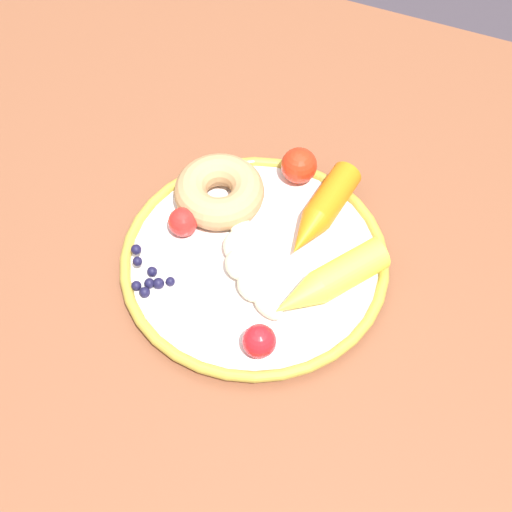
{
  "coord_description": "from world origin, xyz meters",
  "views": [
    {
      "loc": [
        0.14,
        -0.43,
        1.42
      ],
      "look_at": [
        -0.03,
        0.0,
        0.75
      ],
      "focal_mm": 53.26,
      "sensor_mm": 36.0,
      "label": 1
    }
  ],
  "objects_px": {
    "donut": "(219,191)",
    "blueberry_pile": "(148,276)",
    "dining_table": "(280,313)",
    "banana": "(245,264)",
    "plate": "(256,258)",
    "tomato_mid": "(259,341)",
    "carrot_yellow": "(329,282)",
    "carrot_orange": "(321,211)",
    "tomato_near": "(183,222)",
    "tomato_far": "(299,166)"
  },
  "relations": [
    {
      "from": "blueberry_pile",
      "to": "tomato_mid",
      "type": "bearing_deg",
      "value": -12.67
    },
    {
      "from": "dining_table",
      "to": "blueberry_pile",
      "type": "distance_m",
      "value": 0.17
    },
    {
      "from": "carrot_orange",
      "to": "carrot_yellow",
      "type": "relative_size",
      "value": 1.01
    },
    {
      "from": "donut",
      "to": "blueberry_pile",
      "type": "distance_m",
      "value": 0.13
    },
    {
      "from": "carrot_yellow",
      "to": "banana",
      "type": "bearing_deg",
      "value": -173.69
    },
    {
      "from": "plate",
      "to": "donut",
      "type": "relative_size",
      "value": 2.87
    },
    {
      "from": "tomato_mid",
      "to": "tomato_near",
      "type": "bearing_deg",
      "value": 141.86
    },
    {
      "from": "blueberry_pile",
      "to": "plate",
      "type": "bearing_deg",
      "value": 37.71
    },
    {
      "from": "banana",
      "to": "carrot_yellow",
      "type": "bearing_deg",
      "value": 6.31
    },
    {
      "from": "carrot_yellow",
      "to": "blueberry_pile",
      "type": "xyz_separation_m",
      "value": [
        -0.18,
        -0.06,
        -0.01
      ]
    },
    {
      "from": "carrot_yellow",
      "to": "tomato_near",
      "type": "bearing_deg",
      "value": 175.55
    },
    {
      "from": "plate",
      "to": "dining_table",
      "type": "bearing_deg",
      "value": -7.55
    },
    {
      "from": "carrot_yellow",
      "to": "tomato_near",
      "type": "xyz_separation_m",
      "value": [
        -0.17,
        0.01,
        -0.0
      ]
    },
    {
      "from": "tomato_near",
      "to": "tomato_mid",
      "type": "relative_size",
      "value": 0.96
    },
    {
      "from": "carrot_yellow",
      "to": "donut",
      "type": "xyz_separation_m",
      "value": [
        -0.15,
        0.07,
        0.0
      ]
    },
    {
      "from": "dining_table",
      "to": "donut",
      "type": "bearing_deg",
      "value": 149.76
    },
    {
      "from": "blueberry_pile",
      "to": "tomato_mid",
      "type": "relative_size",
      "value": 1.73
    },
    {
      "from": "plate",
      "to": "donut",
      "type": "xyz_separation_m",
      "value": [
        -0.07,
        0.05,
        0.02
      ]
    },
    {
      "from": "blueberry_pile",
      "to": "tomato_mid",
      "type": "xyz_separation_m",
      "value": [
        0.14,
        -0.03,
        0.01
      ]
    },
    {
      "from": "plate",
      "to": "blueberry_pile",
      "type": "xyz_separation_m",
      "value": [
        -0.09,
        -0.07,
        0.01
      ]
    },
    {
      "from": "carrot_orange",
      "to": "tomato_mid",
      "type": "distance_m",
      "value": 0.17
    },
    {
      "from": "dining_table",
      "to": "banana",
      "type": "bearing_deg",
      "value": -153.48
    },
    {
      "from": "carrot_orange",
      "to": "banana",
      "type": "bearing_deg",
      "value": -118.84
    },
    {
      "from": "dining_table",
      "to": "plate",
      "type": "relative_size",
      "value": 3.98
    },
    {
      "from": "dining_table",
      "to": "tomato_near",
      "type": "xyz_separation_m",
      "value": [
        -0.12,
        0.01,
        0.11
      ]
    },
    {
      "from": "banana",
      "to": "tomato_far",
      "type": "relative_size",
      "value": 2.92
    },
    {
      "from": "banana",
      "to": "blueberry_pile",
      "type": "height_order",
      "value": "banana"
    },
    {
      "from": "donut",
      "to": "dining_table",
      "type": "bearing_deg",
      "value": -30.24
    },
    {
      "from": "dining_table",
      "to": "carrot_orange",
      "type": "relative_size",
      "value": 8.78
    },
    {
      "from": "carrot_yellow",
      "to": "tomato_mid",
      "type": "xyz_separation_m",
      "value": [
        -0.04,
        -0.09,
        -0.0
      ]
    },
    {
      "from": "tomato_far",
      "to": "plate",
      "type": "bearing_deg",
      "value": -91.41
    },
    {
      "from": "tomato_near",
      "to": "tomato_mid",
      "type": "height_order",
      "value": "tomato_mid"
    },
    {
      "from": "banana",
      "to": "tomato_far",
      "type": "bearing_deg",
      "value": 87.42
    },
    {
      "from": "plate",
      "to": "carrot_orange",
      "type": "relative_size",
      "value": 2.21
    },
    {
      "from": "carrot_orange",
      "to": "tomato_far",
      "type": "relative_size",
      "value": 3.16
    },
    {
      "from": "banana",
      "to": "tomato_near",
      "type": "height_order",
      "value": "tomato_near"
    },
    {
      "from": "plate",
      "to": "tomato_mid",
      "type": "xyz_separation_m",
      "value": [
        0.05,
        -0.1,
        0.02
      ]
    },
    {
      "from": "banana",
      "to": "tomato_mid",
      "type": "relative_size",
      "value": 3.56
    },
    {
      "from": "carrot_orange",
      "to": "donut",
      "type": "relative_size",
      "value": 1.3
    },
    {
      "from": "donut",
      "to": "blueberry_pile",
      "type": "bearing_deg",
      "value": -101.98
    },
    {
      "from": "blueberry_pile",
      "to": "carrot_orange",
      "type": "bearing_deg",
      "value": 45.44
    },
    {
      "from": "dining_table",
      "to": "carrot_orange",
      "type": "xyz_separation_m",
      "value": [
        0.02,
        0.08,
        0.11
      ]
    },
    {
      "from": "blueberry_pile",
      "to": "tomato_far",
      "type": "relative_size",
      "value": 1.41
    },
    {
      "from": "carrot_yellow",
      "to": "tomato_mid",
      "type": "bearing_deg",
      "value": -113.7
    },
    {
      "from": "carrot_orange",
      "to": "tomato_near",
      "type": "relative_size",
      "value": 4.03
    },
    {
      "from": "banana",
      "to": "dining_table",
      "type": "bearing_deg",
      "value": 26.52
    },
    {
      "from": "banana",
      "to": "carrot_yellow",
      "type": "distance_m",
      "value": 0.09
    },
    {
      "from": "banana",
      "to": "donut",
      "type": "xyz_separation_m",
      "value": [
        -0.06,
        0.08,
        0.01
      ]
    },
    {
      "from": "blueberry_pile",
      "to": "banana",
      "type": "bearing_deg",
      "value": 28.94
    },
    {
      "from": "plate",
      "to": "carrot_yellow",
      "type": "xyz_separation_m",
      "value": [
        0.09,
        -0.01,
        0.02
      ]
    }
  ]
}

